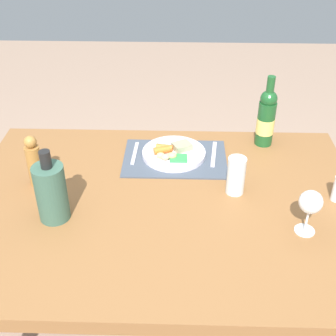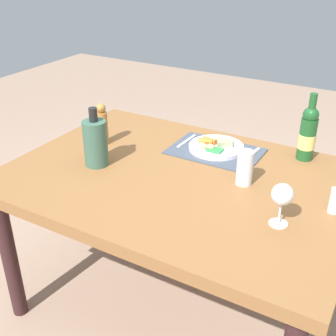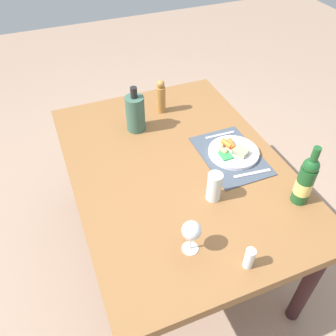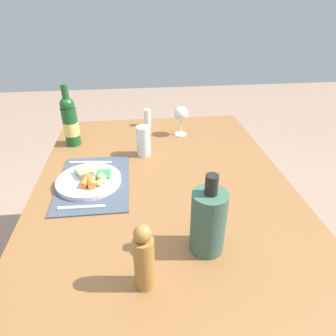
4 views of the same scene
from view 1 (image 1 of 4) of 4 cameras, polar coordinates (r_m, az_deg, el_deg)
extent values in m
plane|color=#A1836D|center=(2.16, -0.51, -19.77)|extent=(8.00, 8.00, 0.00)
cube|color=brown|center=(1.65, -0.63, -4.99)|extent=(1.46, 1.05, 0.05)
cylinder|color=#351C1E|center=(2.29, 16.24, -5.37)|extent=(0.07, 0.07, 0.68)
cylinder|color=#351C1E|center=(2.32, -16.24, -4.75)|extent=(0.07, 0.07, 0.68)
cube|color=#434C5A|center=(1.86, 0.88, 1.23)|extent=(0.42, 0.29, 0.01)
cylinder|color=silver|center=(1.87, 0.75, 1.87)|extent=(0.26, 0.26, 0.02)
cube|color=#9B9D77|center=(1.87, 1.77, 2.76)|extent=(0.09, 0.09, 0.03)
cylinder|color=orange|center=(1.86, -0.45, 2.61)|extent=(0.07, 0.04, 0.03)
cylinder|color=orange|center=(1.84, -0.81, 2.28)|extent=(0.07, 0.05, 0.03)
ellipsoid|color=#D8BE6F|center=(1.81, 0.51, 1.59)|extent=(0.04, 0.03, 0.03)
ellipsoid|color=tan|center=(1.80, -0.20, 1.41)|extent=(0.04, 0.03, 0.02)
ellipsoid|color=#DCC277|center=(1.82, -0.93, 1.62)|extent=(0.03, 0.03, 0.02)
cube|color=green|center=(1.81, 1.34, 1.25)|extent=(0.07, 0.06, 0.01)
cube|color=silver|center=(1.89, 5.81, 1.77)|extent=(0.04, 0.19, 0.00)
cube|color=silver|center=(1.89, -4.21, 1.90)|extent=(0.02, 0.17, 0.00)
cylinder|color=#1B5124|center=(1.97, 12.23, 5.53)|extent=(0.07, 0.07, 0.20)
sphere|color=#1B5124|center=(1.91, 12.64, 8.54)|extent=(0.07, 0.07, 0.07)
cylinder|color=#1B5124|center=(1.89, 12.83, 9.95)|extent=(0.03, 0.03, 0.09)
cylinder|color=#F0D66B|center=(1.97, 12.20, 5.28)|extent=(0.08, 0.08, 0.07)
cylinder|color=#AC7536|center=(1.74, -16.50, 0.27)|extent=(0.05, 0.05, 0.16)
sphere|color=#AC7536|center=(1.69, -17.05, 3.18)|extent=(0.05, 0.05, 0.05)
cylinder|color=silver|center=(1.65, 8.60, -0.96)|extent=(0.07, 0.07, 0.15)
cylinder|color=silver|center=(1.67, 8.52, -1.78)|extent=(0.06, 0.06, 0.08)
cylinder|color=white|center=(1.57, 16.88, -7.59)|extent=(0.07, 0.07, 0.00)
cylinder|color=white|center=(1.55, 17.15, -6.36)|extent=(0.01, 0.01, 0.08)
sphere|color=white|center=(1.50, 17.63, -4.12)|extent=(0.08, 0.08, 0.08)
cylinder|color=#3B5F4E|center=(1.55, -14.54, -3.08)|extent=(0.10, 0.10, 0.21)
cylinder|color=black|center=(1.47, -15.26, 1.05)|extent=(0.04, 0.04, 0.06)
camera|label=2|loc=(0.74, 96.34, -15.42)|focal=46.34mm
camera|label=3|loc=(1.37, 67.01, 24.37)|focal=37.43mm
camera|label=4|loc=(1.77, -37.41, 17.06)|focal=31.78mm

